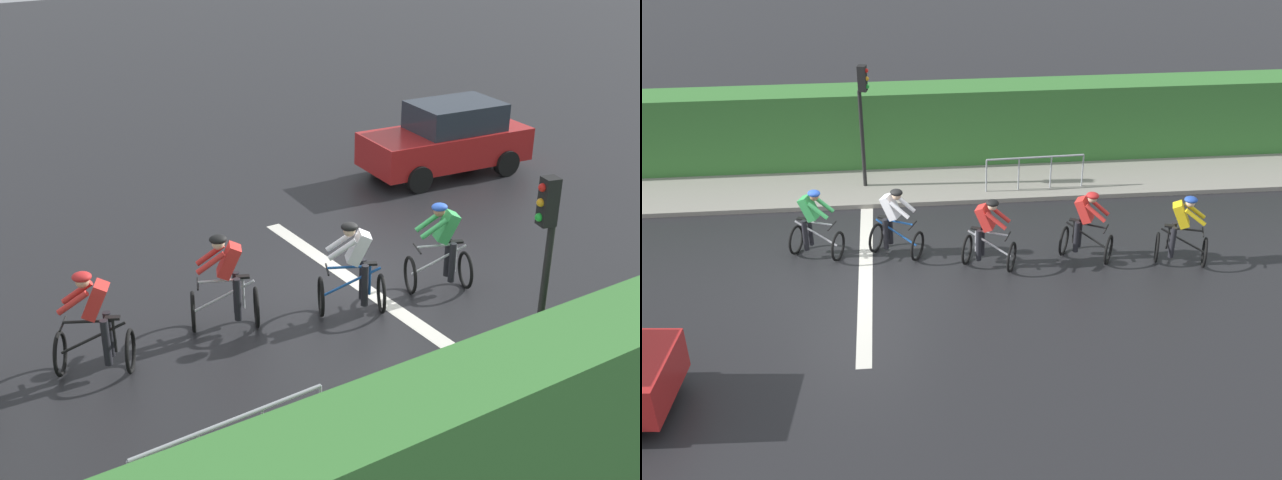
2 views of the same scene
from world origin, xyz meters
The scene contains 12 objects.
ground_plane centered at (0.00, 0.00, 0.00)m, with size 80.00×80.00×0.00m, color black.
sidewalk_kerb centered at (-4.19, 2.00, 0.06)m, with size 2.80×24.97×0.12m, color gray.
stone_wall_low centered at (-5.09, 2.00, 0.27)m, with size 0.44×24.97×0.54m, color gray.
hedge_wall centered at (-5.39, 2.00, 1.11)m, with size 1.10×24.97×2.22m, color #387533.
road_marking_stop_line centered at (0.00, 0.23, 0.00)m, with size 7.00×0.30×0.01m, color silver.
cyclist_lead centered at (0.44, 7.12, 0.80)m, with size 0.98×1.24×1.66m.
cyclist_second centered at (0.04, 5.09, 0.80)m, with size 1.11×1.27×1.66m.
cyclist_mid centered at (0.19, 2.90, 0.80)m, with size 1.06×1.26×1.66m.
cyclist_fourth centered at (-0.50, 0.90, 0.80)m, with size 1.09×1.27×1.66m.
cyclist_trailing centered at (-0.61, -0.88, 0.80)m, with size 1.03×1.25×1.66m.
traffic_light_near_crossing centered at (-3.87, 0.25, 2.22)m, with size 0.24×0.31×3.34m.
pedestrian_railing_kerbside centered at (-3.29, 4.54, 0.75)m, with size 0.14×2.55×1.03m.
Camera 2 is at (15.13, 0.95, 9.41)m, focal length 45.12 mm.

